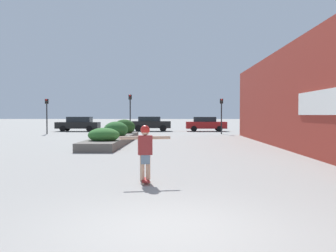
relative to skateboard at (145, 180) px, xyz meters
The scene contains 12 objects.
ground_plane 4.00m from the skateboard, 80.08° to the right, with size 300.00×300.00×0.00m, color gray.
building_wall_right 9.16m from the skateboard, 40.19° to the left, with size 0.67×34.25×5.33m.
planter_box 14.34m from the skateboard, 102.23° to the left, with size 1.86×12.40×1.44m.
skateboard is the anchor object (origin of this frame).
skateboarder 0.89m from the skateboard, 99.46° to the left, with size 1.33×0.31×1.43m.
car_leftmost 30.96m from the skateboard, 82.40° to the left, with size 4.34×1.92×1.56m.
car_center_left 31.80m from the skateboard, 107.64° to the left, with size 4.55×1.89×1.57m.
car_center_right 30.82m from the skateboard, 93.43° to the left, with size 4.24×2.07×1.58m.
car_rightmost 31.45m from the skateboard, 66.38° to the left, with size 4.63×2.04×1.44m.
traffic_light_left 24.83m from the skateboard, 97.77° to the left, with size 0.28×0.30×3.63m.
traffic_light_right 25.55m from the skateboard, 78.48° to the left, with size 0.28×0.30×3.27m.
traffic_light_far_left 27.14m from the skateboard, 114.26° to the left, with size 0.28×0.30×3.25m.
Camera 1 is at (0.10, -5.82, 1.80)m, focal length 40.00 mm.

